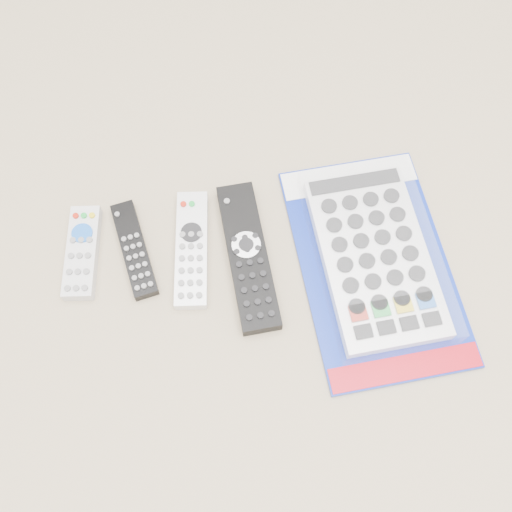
{
  "coord_description": "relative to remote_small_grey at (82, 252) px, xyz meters",
  "views": [
    {
      "loc": [
        -0.02,
        -0.32,
        0.77
      ],
      "look_at": [
        0.03,
        0.01,
        0.01
      ],
      "focal_mm": 40.0,
      "sensor_mm": 36.0,
      "label": 1
    }
  ],
  "objects": [
    {
      "name": "remote_slim_black",
      "position": [
        0.08,
        -0.01,
        -0.0
      ],
      "size": [
        0.06,
        0.16,
        0.02
      ],
      "rotation": [
        0.0,
        0.0,
        0.17
      ],
      "color": "black",
      "rests_on": "ground"
    },
    {
      "name": "jumbo_remote_packaged",
      "position": [
        0.42,
        -0.08,
        0.01
      ],
      "size": [
        0.22,
        0.36,
        0.05
      ],
      "rotation": [
        0.0,
        0.0,
        0.03
      ],
      "color": "#0D2599",
      "rests_on": "ground"
    },
    {
      "name": "remote_silver_dvd",
      "position": [
        0.16,
        -0.02,
        -0.0
      ],
      "size": [
        0.07,
        0.19,
        0.02
      ],
      "rotation": [
        0.0,
        0.0,
        -0.13
      ],
      "color": "silver",
      "rests_on": "ground"
    },
    {
      "name": "remote_small_grey",
      "position": [
        0.0,
        0.0,
        0.0
      ],
      "size": [
        0.06,
        0.15,
        0.02
      ],
      "rotation": [
        0.0,
        0.0,
        -0.13
      ],
      "color": "silver",
      "rests_on": "ground"
    },
    {
      "name": "remote_large_black",
      "position": [
        0.24,
        -0.04,
        0.0
      ],
      "size": [
        0.06,
        0.23,
        0.03
      ],
      "rotation": [
        0.0,
        0.0,
        0.03
      ],
      "color": "black",
      "rests_on": "ground"
    }
  ]
}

